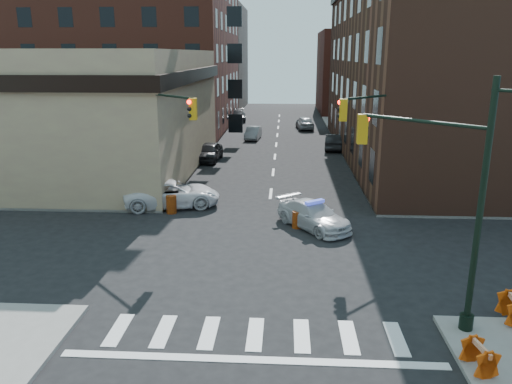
# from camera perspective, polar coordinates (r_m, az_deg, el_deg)

# --- Properties ---
(ground) EXTENTS (140.00, 140.00, 0.00)m
(ground) POSITION_cam_1_polar(r_m,az_deg,el_deg) (22.81, 0.94, -7.01)
(ground) COLOR black
(ground) RESTS_ON ground
(sidewalk_nw) EXTENTS (34.00, 54.50, 0.15)m
(sidewalk_nw) POSITION_cam_1_polar(r_m,az_deg,el_deg) (59.49, -20.46, 6.19)
(sidewalk_nw) COLOR gray
(sidewalk_nw) RESTS_ON ground
(sidewalk_ne) EXTENTS (34.00, 54.50, 0.15)m
(sidewalk_ne) POSITION_cam_1_polar(r_m,az_deg,el_deg) (58.81, 25.55, 5.55)
(sidewalk_ne) COLOR gray
(sidewalk_ne) RESTS_ON ground
(bank_building) EXTENTS (22.00, 22.00, 9.00)m
(bank_building) POSITION_cam_1_polar(r_m,az_deg,el_deg) (41.80, -22.23, 8.58)
(bank_building) COLOR tan
(bank_building) RESTS_ON ground
(apartment_block) EXTENTS (25.00, 25.00, 24.00)m
(apartment_block) POSITION_cam_1_polar(r_m,az_deg,el_deg) (64.13, -14.96, 17.96)
(apartment_block) COLOR #5E291D
(apartment_block) RESTS_ON ground
(commercial_row_ne) EXTENTS (14.00, 34.00, 14.00)m
(commercial_row_ne) POSITION_cam_1_polar(r_m,az_deg,el_deg) (45.24, 19.40, 12.48)
(commercial_row_ne) COLOR #4F2C1F
(commercial_row_ne) RESTS_ON ground
(filler_nw) EXTENTS (20.00, 18.00, 16.00)m
(filler_nw) POSITION_cam_1_polar(r_m,az_deg,el_deg) (84.74, -8.40, 14.88)
(filler_nw) COLOR brown
(filler_nw) RESTS_ON ground
(filler_ne) EXTENTS (16.00, 16.00, 12.00)m
(filler_ne) POSITION_cam_1_polar(r_m,az_deg,el_deg) (80.18, 13.14, 13.19)
(filler_ne) COLOR #5E291D
(filler_ne) RESTS_ON ground
(signal_pole_se) EXTENTS (5.40, 5.27, 8.00)m
(signal_pole_se) POSITION_cam_1_polar(r_m,az_deg,el_deg) (16.88, 21.10, 0.30)
(signal_pole_se) COLOR black
(signal_pole_se) RESTS_ON sidewalk_se
(signal_pole_nw) EXTENTS (3.58, 3.67, 8.00)m
(signal_pole_nw) POSITION_cam_1_polar(r_m,az_deg,el_deg) (27.58, -10.84, 6.07)
(signal_pole_nw) COLOR black
(signal_pole_nw) RESTS_ON sidewalk_nw
(signal_pole_ne) EXTENTS (3.67, 3.58, 8.00)m
(signal_pole_ne) POSITION_cam_1_polar(r_m,az_deg,el_deg) (27.22, 13.91, 5.77)
(signal_pole_ne) COLOR black
(signal_pole_ne) RESTS_ON sidewalk_ne
(tree_ne_near) EXTENTS (3.00, 3.00, 4.85)m
(tree_ne_near) POSITION_cam_1_polar(r_m,az_deg,el_deg) (47.80, 11.46, 8.93)
(tree_ne_near) COLOR black
(tree_ne_near) RESTS_ON sidewalk_ne
(tree_ne_far) EXTENTS (3.00, 3.00, 4.85)m
(tree_ne_far) POSITION_cam_1_polar(r_m,az_deg,el_deg) (55.69, 10.34, 9.88)
(tree_ne_far) COLOR black
(tree_ne_far) RESTS_ON sidewalk_ne
(police_car) EXTENTS (4.28, 4.84, 1.35)m
(police_car) POSITION_cam_1_polar(r_m,az_deg,el_deg) (25.98, 6.59, -2.67)
(police_car) COLOR silver
(police_car) RESTS_ON ground
(pickup) EXTENTS (6.03, 3.85, 1.55)m
(pickup) POSITION_cam_1_polar(r_m,az_deg,el_deg) (29.78, -9.57, -0.21)
(pickup) COLOR silver
(pickup) RESTS_ON ground
(parked_car_wnear) EXTENTS (2.12, 4.60, 1.53)m
(parked_car_wnear) POSITION_cam_1_polar(r_m,az_deg,el_deg) (42.24, -5.38, 4.59)
(parked_car_wnear) COLOR black
(parked_car_wnear) RESTS_ON ground
(parked_car_wfar) EXTENTS (1.72, 4.08, 1.31)m
(parked_car_wfar) POSITION_cam_1_polar(r_m,az_deg,el_deg) (52.95, -0.32, 6.76)
(parked_car_wfar) COLOR #94979C
(parked_car_wfar) RESTS_ON ground
(parked_car_wdeep) EXTENTS (2.62, 5.39, 1.51)m
(parked_car_wdeep) POSITION_cam_1_polar(r_m,az_deg,el_deg) (67.36, -2.11, 8.72)
(parked_car_wdeep) COLOR black
(parked_car_wdeep) RESTS_ON ground
(parked_car_enear) EXTENTS (2.09, 4.61, 1.47)m
(parked_car_enear) POSITION_cam_1_polar(r_m,az_deg,el_deg) (47.73, 8.93, 5.69)
(parked_car_enear) COLOR black
(parked_car_enear) RESTS_ON ground
(parked_car_efar) EXTENTS (2.29, 4.73, 1.56)m
(parked_car_efar) POSITION_cam_1_polar(r_m,az_deg,el_deg) (60.48, 5.61, 7.90)
(parked_car_efar) COLOR #999DA2
(parked_car_efar) RESTS_ON ground
(pedestrian_a) EXTENTS (0.75, 0.54, 1.94)m
(pedestrian_a) POSITION_cam_1_polar(r_m,az_deg,el_deg) (32.45, -12.00, 1.60)
(pedestrian_a) COLOR black
(pedestrian_a) RESTS_ON sidewalk_nw
(pedestrian_b) EXTENTS (1.04, 0.85, 1.98)m
(pedestrian_b) POSITION_cam_1_polar(r_m,az_deg,el_deg) (30.34, -17.13, 0.32)
(pedestrian_b) COLOR black
(pedestrian_b) RESTS_ON sidewalk_nw
(pedestrian_c) EXTENTS (0.99, 0.55, 1.59)m
(pedestrian_c) POSITION_cam_1_polar(r_m,az_deg,el_deg) (34.74, -20.27, 1.59)
(pedestrian_c) COLOR black
(pedestrian_c) RESTS_ON sidewalk_nw
(barrel_road) EXTENTS (0.63, 0.63, 0.89)m
(barrel_road) POSITION_cam_1_polar(r_m,az_deg,el_deg) (25.94, 4.71, -3.17)
(barrel_road) COLOR red
(barrel_road) RESTS_ON ground
(barrel_bank) EXTENTS (0.71, 0.71, 1.03)m
(barrel_bank) POSITION_cam_1_polar(r_m,az_deg,el_deg) (28.61, -9.64, -1.41)
(barrel_bank) COLOR #C33409
(barrel_bank) RESTS_ON ground
(barricade_se_c) EXTENTS (0.71, 1.15, 0.80)m
(barricade_se_c) POSITION_cam_1_polar(r_m,az_deg,el_deg) (15.98, 24.17, -16.84)
(barricade_se_c) COLOR #C13E09
(barricade_se_c) RESTS_ON sidewalk_se
(barricade_nw_a) EXTENTS (1.19, 0.77, 0.82)m
(barricade_nw_a) POSITION_cam_1_polar(r_m,az_deg,el_deg) (31.34, -14.42, -0.09)
(barricade_nw_a) COLOR #D04709
(barricade_nw_a) RESTS_ON sidewalk_nw
(barricade_nw_b) EXTENTS (1.11, 0.58, 0.82)m
(barricade_nw_b) POSITION_cam_1_polar(r_m,az_deg,el_deg) (31.18, -16.25, -0.31)
(barricade_nw_b) COLOR red
(barricade_nw_b) RESTS_ON sidewalk_nw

